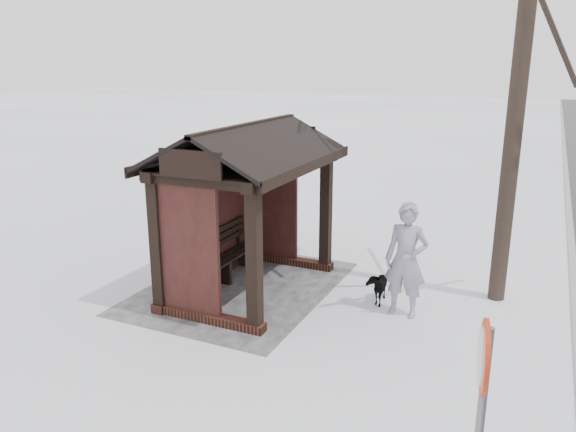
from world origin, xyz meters
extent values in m
plane|color=white|center=(0.00, 0.00, 0.00)|extent=(120.00, 120.00, 0.00)
cube|color=gray|center=(0.00, -0.20, 0.01)|extent=(4.20, 3.20, 0.02)
cube|color=#3A1D15|center=(0.00, -0.90, 0.08)|extent=(3.30, 0.22, 0.16)
cube|color=#3A1D15|center=(-1.50, 0.00, 0.08)|extent=(0.22, 2.10, 0.16)
cube|color=#3A1D15|center=(1.50, 0.00, 0.08)|extent=(0.22, 2.10, 0.16)
cube|color=black|center=(-1.50, 0.90, 1.15)|extent=(0.20, 0.20, 2.30)
cube|color=black|center=(1.50, 0.90, 1.15)|extent=(0.20, 0.20, 2.30)
cube|color=black|center=(-1.50, -0.90, 1.15)|extent=(0.20, 0.20, 2.30)
cube|color=black|center=(1.50, -0.90, 1.15)|extent=(0.20, 0.20, 2.30)
cube|color=black|center=(0.00, -0.90, 1.23)|extent=(2.80, 0.08, 2.14)
cube|color=black|center=(-1.50, -0.31, 1.23)|extent=(0.08, 1.17, 2.14)
cube|color=black|center=(1.50, -0.31, 1.23)|extent=(0.08, 1.17, 2.14)
cube|color=black|center=(0.00, 0.90, 2.36)|extent=(3.40, 0.20, 0.18)
cube|color=black|center=(0.00, -0.90, 2.36)|extent=(3.40, 0.20, 0.18)
cylinder|color=black|center=(-1.50, 4.20, 4.28)|extent=(0.29, 0.29, 8.55)
imported|color=#948BA3|center=(-0.15, 2.84, 0.97)|extent=(0.49, 0.73, 1.93)
imported|color=black|center=(-0.46, 2.29, 0.30)|extent=(0.74, 0.42, 0.59)
cylinder|color=#B6280D|center=(4.50, 4.48, 1.99)|extent=(0.58, 0.13, 0.58)
cylinder|color=white|center=(4.50, 4.46, 1.99)|extent=(0.45, 0.11, 0.45)
camera|label=1|loc=(8.54, 4.73, 4.14)|focal=35.00mm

